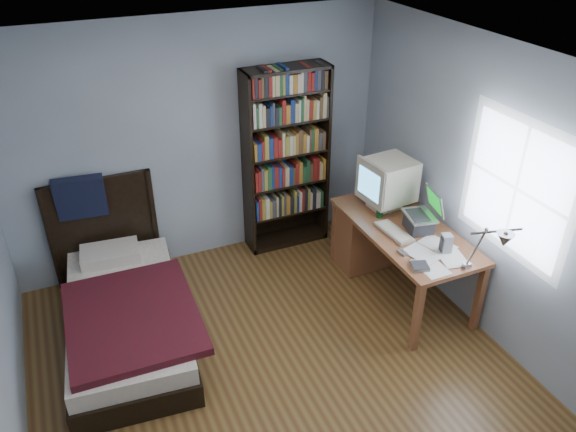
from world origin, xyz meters
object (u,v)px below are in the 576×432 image
object	(u,v)px
laptop	(421,219)
bookshelf	(286,160)
speaker	(446,243)
bed	(124,308)
crt_monitor	(388,181)
desk_lamp	(499,242)
desk	(378,234)
keyboard	(394,232)
soda_can	(380,211)

from	to	relation	value
laptop	bookshelf	world-z (taller)	bookshelf
speaker	bed	distance (m)	2.85
crt_monitor	bookshelf	xyz separation A→B (m)	(-0.68, 0.87, -0.03)
desk_lamp	bed	bearing A→B (deg)	147.79
desk	keyboard	bearing A→B (deg)	-107.47
bookshelf	bed	bearing A→B (deg)	-157.12
laptop	soda_can	bearing A→B (deg)	122.37
laptop	soda_can	distance (m)	0.41
soda_can	bed	bearing A→B (deg)	174.96
bed	desk	bearing A→B (deg)	-1.18
desk	bookshelf	size ratio (longest dim) A/B	0.80
keyboard	bed	distance (m)	2.49
desk_lamp	bookshelf	world-z (taller)	bookshelf
speaker	soda_can	xyz separation A→B (m)	(-0.21, 0.73, -0.03)
desk	laptop	size ratio (longest dim) A/B	4.08
soda_can	bookshelf	bearing A→B (deg)	117.38
laptop	speaker	distance (m)	0.39
keyboard	soda_can	distance (m)	0.31
soda_can	bookshelf	size ratio (longest dim) A/B	0.06
crt_monitor	bed	size ratio (longest dim) A/B	0.24
desk_lamp	keyboard	bearing A→B (deg)	97.15
crt_monitor	speaker	distance (m)	0.90
crt_monitor	laptop	world-z (taller)	crt_monitor
desk_lamp	speaker	distance (m)	0.78
crt_monitor	laptop	bearing A→B (deg)	-82.46
crt_monitor	soda_can	bearing A→B (deg)	-137.32
desk	keyboard	size ratio (longest dim) A/B	3.82
desk_lamp	speaker	bearing A→B (deg)	80.85
bed	keyboard	bearing A→B (deg)	-12.24
keyboard	laptop	bearing A→B (deg)	-13.09
desk	bed	world-z (taller)	bed
keyboard	speaker	world-z (taller)	speaker
desk	bed	size ratio (longest dim) A/B	0.74
bed	crt_monitor	bearing A→B (deg)	-1.60
desk	bookshelf	xyz separation A→B (m)	(-0.64, 0.85, 0.57)
crt_monitor	speaker	world-z (taller)	crt_monitor
crt_monitor	bed	world-z (taller)	crt_monitor
soda_can	desk_lamp	bearing A→B (deg)	-85.77
keyboard	desk	bearing A→B (deg)	68.11
desk	bookshelf	distance (m)	1.21
bookshelf	keyboard	bearing A→B (deg)	-69.53
crt_monitor	soda_can	size ratio (longest dim) A/B	4.29
desk	soda_can	bearing A→B (deg)	-125.26
desk_lamp	keyboard	xyz separation A→B (m)	(-0.13, 1.07, -0.50)
crt_monitor	desk_lamp	world-z (taller)	desk_lamp
crt_monitor	bed	distance (m)	2.69
laptop	crt_monitor	bearing A→B (deg)	97.54
crt_monitor	speaker	xyz separation A→B (m)	(0.05, -0.87, -0.20)
desk	desk_lamp	size ratio (longest dim) A/B	2.43
laptop	desk_lamp	world-z (taller)	desk_lamp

